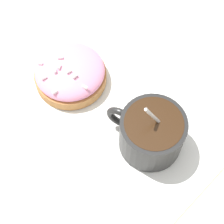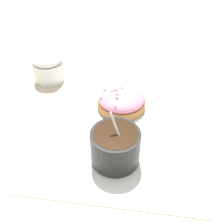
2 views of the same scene
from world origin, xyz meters
The scene contains 4 objects.
ground_plane centered at (0.00, 0.00, 0.00)m, with size 3.00×3.00×0.00m, color #C6B793.
paper_napkin centered at (0.00, 0.00, 0.00)m, with size 0.34×0.32×0.00m.
coffee_cup centered at (0.07, 0.00, 0.04)m, with size 0.10×0.08×0.10m.
frosted_pastry centered at (-0.08, 0.00, 0.02)m, with size 0.10×0.10×0.04m.
Camera 1 is at (0.17, -0.18, 0.46)m, focal length 60.00 mm.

